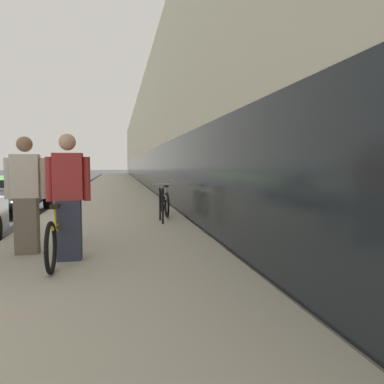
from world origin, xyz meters
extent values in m
cube|color=#B2AA99|center=(5.30, 21.00, 0.08)|extent=(3.81, 70.00, 0.16)
cube|color=beige|center=(12.26, 29.00, 3.68)|extent=(10.00, 70.00, 7.36)
cube|color=#1E2328|center=(7.30, 29.00, 1.25)|extent=(0.10, 63.00, 2.20)
torus|color=black|center=(4.66, 3.64, 0.49)|extent=(0.06, 0.67, 0.67)
torus|color=black|center=(4.66, 1.48, 0.49)|extent=(0.06, 0.67, 0.67)
cylinder|color=yellow|center=(4.66, 2.56, 0.69)|extent=(0.04, 1.84, 0.04)
cylinder|color=yellow|center=(4.66, 2.13, 0.60)|extent=(0.04, 1.09, 0.31)
cylinder|color=yellow|center=(4.66, 1.87, 0.83)|extent=(0.03, 0.03, 0.28)
cube|color=black|center=(4.66, 1.87, 0.97)|extent=(0.11, 0.22, 0.05)
cylinder|color=yellow|center=(4.66, 3.47, 0.84)|extent=(0.03, 0.03, 0.29)
cylinder|color=silver|center=(4.66, 3.47, 0.98)|extent=(0.52, 0.03, 0.03)
cube|color=#33384C|center=(4.80, 2.17, 0.59)|extent=(0.33, 0.24, 0.87)
cube|color=#B23333|center=(4.80, 2.17, 1.36)|extent=(0.41, 0.24, 0.67)
cylinder|color=#B23333|center=(4.55, 2.17, 1.33)|extent=(0.10, 0.10, 0.63)
cylinder|color=#B23333|center=(5.06, 2.17, 1.33)|extent=(0.10, 0.10, 0.63)
sphere|color=tan|center=(4.80, 2.17, 1.85)|extent=(0.24, 0.24, 0.24)
cube|color=#756B5B|center=(4.11, 2.71, 0.59)|extent=(0.33, 0.24, 0.87)
cube|color=beige|center=(4.11, 2.71, 1.36)|extent=(0.41, 0.24, 0.66)
cylinder|color=beige|center=(3.86, 2.71, 1.32)|extent=(0.10, 0.10, 0.63)
cylinder|color=beige|center=(4.36, 2.71, 1.32)|extent=(0.10, 0.10, 0.63)
sphere|color=#936B51|center=(4.11, 2.71, 1.84)|extent=(0.24, 0.24, 0.24)
cylinder|color=black|center=(6.51, 5.18, 0.57)|extent=(0.05, 0.05, 0.82)
cylinder|color=black|center=(6.51, 5.73, 0.57)|extent=(0.05, 0.05, 0.82)
cylinder|color=black|center=(6.51, 5.46, 0.98)|extent=(0.05, 0.55, 0.05)
torus|color=black|center=(6.74, 7.14, 0.49)|extent=(0.06, 0.67, 0.67)
torus|color=black|center=(6.74, 6.18, 0.49)|extent=(0.06, 0.67, 0.67)
cylinder|color=#B7BCC1|center=(6.74, 6.66, 0.69)|extent=(0.04, 0.81, 0.04)
cylinder|color=#B7BCC1|center=(6.74, 6.47, 0.60)|extent=(0.04, 0.50, 0.31)
cylinder|color=#B7BCC1|center=(6.74, 6.35, 0.83)|extent=(0.03, 0.03, 0.28)
cube|color=black|center=(6.74, 6.35, 0.97)|extent=(0.11, 0.22, 0.05)
cylinder|color=#B7BCC1|center=(6.74, 7.06, 0.84)|extent=(0.03, 0.03, 0.29)
cylinder|color=silver|center=(6.74, 7.06, 0.98)|extent=(0.52, 0.03, 0.03)
ellipsoid|color=black|center=(2.30, 9.08, 0.46)|extent=(1.71, 4.19, 0.65)
cube|color=#1E2328|center=(2.30, 9.61, 0.91)|extent=(1.20, 0.04, 0.26)
cylinder|color=black|center=(3.10, 10.30, 0.30)|extent=(0.22, 0.60, 0.60)
cylinder|color=black|center=(3.10, 7.87, 0.30)|extent=(0.22, 0.60, 0.60)
camera|label=1|loc=(5.49, -3.41, 1.53)|focal=35.00mm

